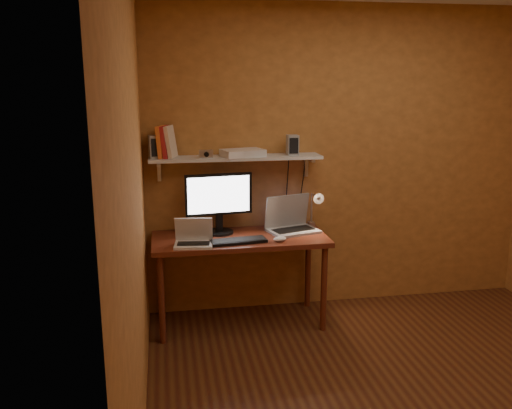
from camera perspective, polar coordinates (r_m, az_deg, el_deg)
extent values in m
cube|color=#573016|center=(3.82, 16.53, -19.13)|extent=(3.40, 3.20, 0.02)
cube|color=#C37E3B|center=(4.78, 9.06, 4.67)|extent=(3.40, 0.02, 2.60)
cube|color=#C37E3B|center=(2.95, -12.92, -0.85)|extent=(0.02, 3.20, 2.60)
cube|color=maroon|center=(4.37, -1.71, -3.66)|extent=(1.40, 0.60, 0.04)
cylinder|color=maroon|center=(4.23, -9.93, -9.84)|extent=(0.05, 0.05, 0.71)
cylinder|color=maroon|center=(4.40, 7.15, -8.78)|extent=(0.05, 0.05, 0.71)
cylinder|color=maroon|center=(4.68, -9.96, -7.55)|extent=(0.05, 0.05, 0.71)
cylinder|color=maroon|center=(4.83, 5.49, -6.70)|extent=(0.05, 0.05, 0.71)
cube|color=silver|center=(4.41, -2.12, 4.94)|extent=(1.40, 0.25, 0.02)
cube|color=silver|center=(4.50, -10.16, 3.58)|extent=(0.03, 0.03, 0.18)
cube|color=silver|center=(4.66, 5.31, 4.06)|extent=(0.03, 0.03, 0.18)
cylinder|color=black|center=(4.47, -3.88, -2.91)|extent=(0.26, 0.26, 0.02)
cube|color=black|center=(4.44, -3.89, -1.84)|extent=(0.06, 0.05, 0.17)
cube|color=black|center=(4.39, -3.94, 1.08)|extent=(0.55, 0.09, 0.34)
cube|color=white|center=(4.37, -3.92, 1.03)|extent=(0.50, 0.06, 0.30)
cube|color=#96999E|center=(4.50, 3.95, -2.77)|extent=(0.46, 0.37, 0.02)
cube|color=black|center=(4.50, 3.95, -2.64)|extent=(0.36, 0.24, 0.00)
cube|color=#96999E|center=(4.56, 3.26, -0.64)|extent=(0.40, 0.17, 0.28)
cube|color=#151943|center=(4.56, 3.26, -0.64)|extent=(0.35, 0.14, 0.23)
cube|color=silver|center=(4.14, -6.59, -4.25)|extent=(0.31, 0.23, 0.02)
cube|color=black|center=(4.14, -6.60, -4.10)|extent=(0.25, 0.14, 0.00)
cube|color=silver|center=(4.18, -6.57, -2.59)|extent=(0.29, 0.11, 0.19)
cube|color=black|center=(4.18, -6.57, -2.59)|extent=(0.26, 0.08, 0.16)
cube|color=black|center=(4.21, -1.87, -3.86)|extent=(0.45, 0.19, 0.02)
ellipsoid|color=silver|center=(4.24, 2.54, -3.64)|extent=(0.12, 0.09, 0.04)
cube|color=silver|center=(4.72, 5.83, -2.29)|extent=(0.05, 0.06, 0.08)
cylinder|color=silver|center=(4.68, 5.87, -0.52)|extent=(0.02, 0.02, 0.28)
cylinder|color=silver|center=(4.58, 6.18, 0.95)|extent=(0.01, 0.16, 0.01)
cone|color=silver|center=(4.50, 6.46, 0.73)|extent=(0.09, 0.09, 0.09)
sphere|color=#FFE0A5|center=(4.48, 6.53, 0.68)|extent=(0.04, 0.04, 0.04)
cube|color=#96999E|center=(4.36, -10.54, 5.99)|extent=(0.11, 0.11, 0.18)
cube|color=#96999E|center=(4.48, 3.86, 6.27)|extent=(0.09, 0.09, 0.16)
cube|color=orange|center=(4.36, -9.91, 6.50)|extent=(0.10, 0.18, 0.25)
cube|color=#AF2024|center=(4.36, -9.44, 6.52)|extent=(0.11, 0.18, 0.25)
cube|color=beige|center=(4.36, -8.97, 6.54)|extent=(0.12, 0.18, 0.25)
cube|color=silver|center=(4.32, -5.28, 5.32)|extent=(0.11, 0.04, 0.07)
cylinder|color=black|center=(4.30, -5.26, 5.28)|extent=(0.04, 0.02, 0.04)
cube|color=silver|center=(4.41, -1.41, 5.47)|extent=(0.38, 0.30, 0.05)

